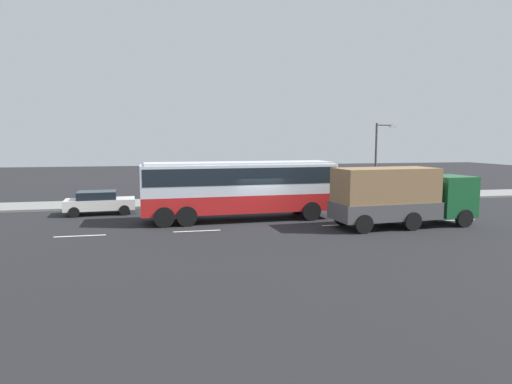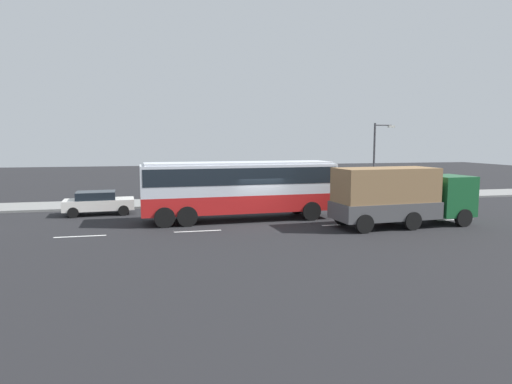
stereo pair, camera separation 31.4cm
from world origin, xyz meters
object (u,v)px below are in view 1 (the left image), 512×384
object	(u,v)px
car_white_minivan	(99,202)
street_lamp	(378,155)
pedestrian_near_curb	(310,185)
coach_bus	(239,184)
cargo_truck	(401,195)
pedestrian_at_crossing	(226,189)

from	to	relation	value
car_white_minivan	street_lamp	xyz separation A→B (m)	(20.04, 2.10, 2.75)
pedestrian_near_curb	coach_bus	bearing A→B (deg)	-172.03
car_white_minivan	street_lamp	distance (m)	20.33
pedestrian_near_curb	street_lamp	xyz separation A→B (m)	(4.95, -1.47, 2.34)
cargo_truck	car_white_minivan	distance (m)	18.09
street_lamp	cargo_truck	bearing A→B (deg)	-110.57
cargo_truck	car_white_minivan	bearing A→B (deg)	151.29
cargo_truck	street_lamp	world-z (taller)	street_lamp
coach_bus	car_white_minivan	xyz separation A→B (m)	(-8.27, 3.82, -1.32)
cargo_truck	street_lamp	size ratio (longest dim) A/B	1.38
pedestrian_at_crossing	cargo_truck	bearing A→B (deg)	-58.10
pedestrian_at_crossing	street_lamp	world-z (taller)	street_lamp
car_white_minivan	street_lamp	bearing A→B (deg)	1.84
coach_bus	street_lamp	distance (m)	13.24
car_white_minivan	pedestrian_at_crossing	world-z (taller)	pedestrian_at_crossing
coach_bus	street_lamp	xyz separation A→B (m)	(11.76, 5.91, 1.43)
car_white_minivan	cargo_truck	bearing A→B (deg)	-28.92
car_white_minivan	pedestrian_at_crossing	distance (m)	8.95
cargo_truck	pedestrian_at_crossing	bearing A→B (deg)	123.18
cargo_truck	car_white_minivan	size ratio (longest dim) A/B	1.84
car_white_minivan	pedestrian_near_curb	bearing A→B (deg)	9.16
coach_bus	pedestrian_near_curb	bearing A→B (deg)	44.98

